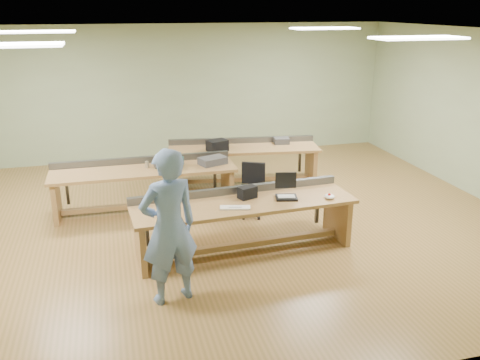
# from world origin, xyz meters

# --- Properties ---
(floor) EXTENTS (10.00, 10.00, 0.00)m
(floor) POSITION_xyz_m (0.00, 0.00, 0.00)
(floor) COLOR olive
(floor) RESTS_ON ground
(ceiling) EXTENTS (10.00, 10.00, 0.00)m
(ceiling) POSITION_xyz_m (0.00, 0.00, 3.00)
(ceiling) COLOR silver
(ceiling) RESTS_ON wall_back
(wall_back) EXTENTS (10.00, 0.04, 3.00)m
(wall_back) POSITION_xyz_m (0.00, 4.00, 1.50)
(wall_back) COLOR #92A77E
(wall_back) RESTS_ON floor
(wall_front) EXTENTS (10.00, 0.04, 3.00)m
(wall_front) POSITION_xyz_m (0.00, -4.00, 1.50)
(wall_front) COLOR #92A77E
(wall_front) RESTS_ON floor
(fluor_panels) EXTENTS (6.20, 3.50, 0.03)m
(fluor_panels) POSITION_xyz_m (0.00, 0.00, 2.97)
(fluor_panels) COLOR white
(fluor_panels) RESTS_ON ceiling
(workbench_front) EXTENTS (3.21, 1.02, 0.86)m
(workbench_front) POSITION_xyz_m (0.26, -1.09, 0.56)
(workbench_front) COLOR #A97147
(workbench_front) RESTS_ON floor
(workbench_mid) EXTENTS (3.10, 0.85, 0.86)m
(workbench_mid) POSITION_xyz_m (-0.99, 0.83, 0.56)
(workbench_mid) COLOR #A97147
(workbench_mid) RESTS_ON floor
(workbench_back) EXTENTS (3.00, 1.17, 0.86)m
(workbench_back) POSITION_xyz_m (1.02, 1.73, 0.56)
(workbench_back) COLOR #A97147
(workbench_back) RESTS_ON floor
(person) EXTENTS (0.79, 0.62, 1.90)m
(person) POSITION_xyz_m (-0.92, -2.14, 0.95)
(person) COLOR #6B86AE
(person) RESTS_ON floor
(laptop_base) EXTENTS (0.35, 0.31, 0.03)m
(laptop_base) POSITION_xyz_m (0.88, -1.14, 0.77)
(laptop_base) COLOR black
(laptop_base) RESTS_ON workbench_front
(laptop_screen) EXTENTS (0.30, 0.08, 0.24)m
(laptop_screen) POSITION_xyz_m (0.91, -1.02, 0.99)
(laptop_screen) COLOR black
(laptop_screen) RESTS_ON laptop_base
(keyboard) EXTENTS (0.43, 0.23, 0.02)m
(keyboard) POSITION_xyz_m (0.08, -1.31, 0.76)
(keyboard) COLOR silver
(keyboard) RESTS_ON workbench_front
(trackball_mouse) EXTENTS (0.18, 0.19, 0.07)m
(trackball_mouse) POSITION_xyz_m (1.48, -1.29, 0.78)
(trackball_mouse) COLOR white
(trackball_mouse) RESTS_ON workbench_front
(camera_bag) EXTENTS (0.30, 0.24, 0.17)m
(camera_bag) POSITION_xyz_m (0.35, -0.97, 0.84)
(camera_bag) COLOR black
(camera_bag) RESTS_ON workbench_front
(task_chair) EXTENTS (0.63, 0.63, 0.88)m
(task_chair) POSITION_xyz_m (0.74, 0.14, 0.32)
(task_chair) COLOR black
(task_chair) RESTS_ON floor
(parts_bin_teal) EXTENTS (0.51, 0.46, 0.15)m
(parts_bin_teal) POSITION_xyz_m (-0.54, 0.82, 0.82)
(parts_bin_teal) COLOR #164348
(parts_bin_teal) RESTS_ON workbench_mid
(parts_bin_grey) EXTENTS (0.53, 0.43, 0.12)m
(parts_bin_grey) POSITION_xyz_m (0.20, 0.77, 0.81)
(parts_bin_grey) COLOR #3A393C
(parts_bin_grey) RESTS_ON workbench_mid
(mug) EXTENTS (0.15, 0.15, 0.10)m
(mug) POSITION_xyz_m (-0.76, 0.78, 0.80)
(mug) COLOR #3A393C
(mug) RESTS_ON workbench_mid
(drinks_can) EXTENTS (0.08, 0.08, 0.11)m
(drinks_can) POSITION_xyz_m (-0.92, 0.87, 0.81)
(drinks_can) COLOR #B8B8BC
(drinks_can) RESTS_ON workbench_mid
(storage_box_back) EXTENTS (0.43, 0.37, 0.21)m
(storage_box_back) POSITION_xyz_m (0.46, 1.59, 0.85)
(storage_box_back) COLOR black
(storage_box_back) RESTS_ON workbench_back
(tray_back) EXTENTS (0.32, 0.25, 0.12)m
(tray_back) POSITION_xyz_m (1.82, 1.77, 0.81)
(tray_back) COLOR #3A393C
(tray_back) RESTS_ON workbench_back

